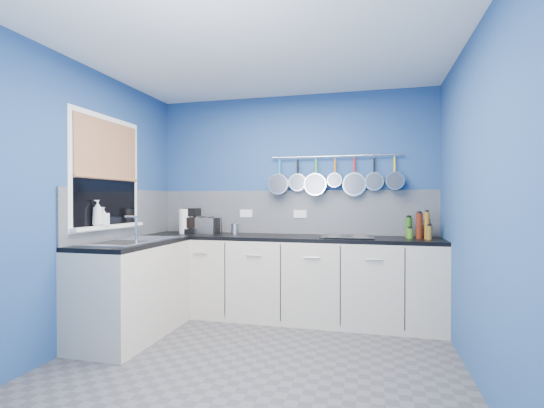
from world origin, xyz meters
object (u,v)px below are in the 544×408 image
at_px(soap_bottle_a, 98,213).
at_px(canister, 235,229).
at_px(hob, 348,237).
at_px(paper_towel, 184,221).
at_px(soap_bottle_b, 103,216).
at_px(toaster, 207,226).
at_px(coffee_maker, 192,221).

relative_size(soap_bottle_a, canister, 2.02).
xyz_separation_m(canister, hob, (1.29, -0.11, -0.05)).
height_order(paper_towel, hob, paper_towel).
height_order(soap_bottle_a, paper_towel, soap_bottle_a).
bearing_deg(canister, soap_bottle_b, -128.91).
bearing_deg(toaster, canister, 17.30).
bearing_deg(coffee_maker, paper_towel, -155.10).
height_order(soap_bottle_b, toaster, soap_bottle_b).
xyz_separation_m(paper_towel, coffee_maker, (0.08, 0.03, 0.00)).
distance_m(soap_bottle_b, coffee_maker, 1.13).
height_order(soap_bottle_a, toaster, soap_bottle_a).
distance_m(paper_towel, canister, 0.60).
bearing_deg(paper_towel, toaster, 11.01).
relative_size(toaster, canister, 2.44).
bearing_deg(soap_bottle_a, soap_bottle_b, 90.00).
bearing_deg(coffee_maker, hob, 1.34).
height_order(coffee_maker, toaster, coffee_maker).
relative_size(soap_bottle_b, coffee_maker, 0.59).
bearing_deg(soap_bottle_a, toaster, 63.95).
height_order(toaster, hob, toaster).
distance_m(soap_bottle_a, toaster, 1.30).
distance_m(paper_towel, toaster, 0.27).
distance_m(coffee_maker, toaster, 0.19).
bearing_deg(canister, hob, -4.77).
bearing_deg(soap_bottle_b, paper_towel, 73.26).
xyz_separation_m(soap_bottle_a, paper_towel, (0.31, 1.10, -0.13)).
bearing_deg(hob, soap_bottle_b, -155.28).
height_order(paper_towel, toaster, paper_towel).
relative_size(soap_bottle_a, hob, 0.45).
bearing_deg(canister, soap_bottle_a, -127.01).
xyz_separation_m(soap_bottle_a, coffee_maker, (0.38, 1.13, -0.12)).
bearing_deg(toaster, paper_towel, -158.33).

